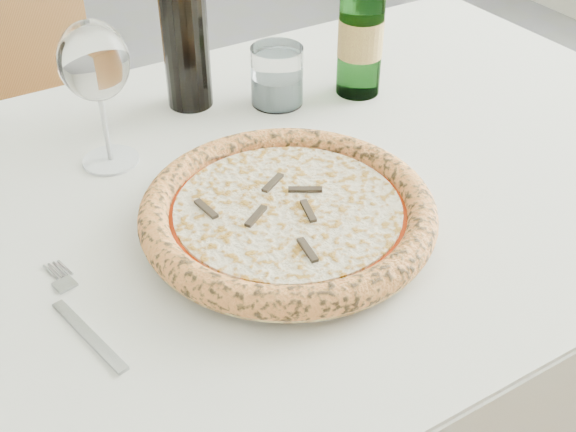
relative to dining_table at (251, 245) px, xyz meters
name	(u,v)px	position (x,y,z in m)	size (l,w,h in m)	color
dining_table	(251,245)	(0.00, 0.00, 0.00)	(1.38, 0.84, 0.76)	brown
chair_far	(34,101)	(-0.12, 0.82, -0.13)	(0.58, 0.58, 0.93)	brown
plate	(288,224)	(0.00, -0.10, 0.10)	(0.30, 0.30, 0.02)	white
pizza	(288,212)	(0.00, -0.10, 0.12)	(0.34, 0.34, 0.04)	#EED082
fork	(80,318)	(-0.25, -0.12, 0.10)	(0.04, 0.18, 0.00)	#A1A4AA
wine_glass	(94,64)	(-0.13, 0.15, 0.23)	(0.09, 0.09, 0.20)	white
tumbler	(277,79)	(0.14, 0.18, 0.13)	(0.08, 0.08, 0.09)	white
beer_bottle	(361,27)	(0.27, 0.15, 0.20)	(0.07, 0.07, 0.26)	#40743F
wine_bottle	(185,30)	(0.03, 0.24, 0.21)	(0.07, 0.07, 0.27)	black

